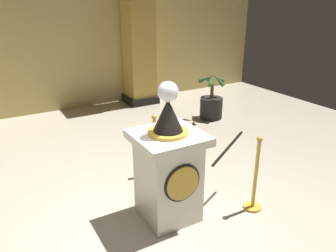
% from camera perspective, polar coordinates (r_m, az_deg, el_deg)
% --- Properties ---
extents(ground_plane, '(12.65, 12.65, 0.00)m').
position_cam_1_polar(ground_plane, '(4.36, -4.14, -17.17)').
color(ground_plane, '#B2A893').
extents(back_wall, '(12.65, 0.16, 3.91)m').
position_cam_1_polar(back_wall, '(8.63, -21.03, 14.88)').
color(back_wall, tan).
rests_on(back_wall, ground_plane).
extents(pedestal_clock, '(0.82, 0.82, 1.81)m').
position_cam_1_polar(pedestal_clock, '(4.18, 0.03, -7.17)').
color(pedestal_clock, silver).
rests_on(pedestal_clock, ground_plane).
extents(stanchion_near, '(0.24, 0.24, 1.07)m').
position_cam_1_polar(stanchion_near, '(4.65, 14.63, -9.59)').
color(stanchion_near, gold).
rests_on(stanchion_near, ground_plane).
extents(stanchion_far, '(0.24, 0.24, 1.01)m').
position_cam_1_polar(stanchion_far, '(5.39, -2.28, -4.68)').
color(stanchion_far, gold).
rests_on(stanchion_far, ground_plane).
extents(velvet_rope, '(1.14, 1.15, 0.22)m').
position_cam_1_polar(velvet_rope, '(4.78, 5.68, -2.53)').
color(velvet_rope, black).
extents(column_right, '(0.83, 0.83, 3.76)m').
position_cam_1_polar(column_right, '(8.89, -5.10, 15.69)').
color(column_right, black).
rests_on(column_right, ground_plane).
extents(potted_palm_right, '(0.62, 0.63, 1.09)m').
position_cam_1_polar(potted_palm_right, '(7.95, 7.42, 3.61)').
color(potted_palm_right, black).
rests_on(potted_palm_right, ground_plane).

